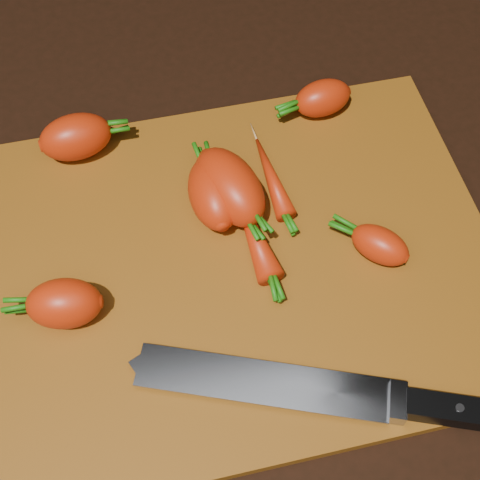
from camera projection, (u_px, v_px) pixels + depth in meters
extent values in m
cube|color=black|center=(242.00, 267.00, 0.67)|extent=(2.00, 2.00, 0.01)
cube|color=#884A0D|center=(242.00, 261.00, 0.66)|extent=(0.50, 0.40, 0.01)
ellipsoid|color=red|center=(76.00, 137.00, 0.71)|extent=(0.08, 0.06, 0.05)
ellipsoid|color=red|center=(64.00, 304.00, 0.61)|extent=(0.08, 0.06, 0.05)
ellipsoid|color=red|center=(229.00, 187.00, 0.67)|extent=(0.09, 0.11, 0.06)
ellipsoid|color=red|center=(214.00, 193.00, 0.67)|extent=(0.05, 0.09, 0.05)
ellipsoid|color=red|center=(323.00, 98.00, 0.74)|extent=(0.07, 0.05, 0.04)
ellipsoid|color=red|center=(380.00, 245.00, 0.65)|extent=(0.07, 0.07, 0.03)
ellipsoid|color=red|center=(271.00, 176.00, 0.70)|extent=(0.03, 0.10, 0.02)
ellipsoid|color=red|center=(253.00, 234.00, 0.66)|extent=(0.04, 0.11, 0.03)
cube|color=gray|center=(138.00, 364.00, 0.59)|extent=(0.22, 0.12, 0.00)
cube|color=gray|center=(269.00, 383.00, 0.58)|extent=(0.03, 0.04, 0.02)
cube|color=black|center=(349.00, 395.00, 0.58)|extent=(0.13, 0.07, 0.02)
cylinder|color=#B2B2B7|center=(328.00, 388.00, 0.57)|extent=(0.01, 0.01, 0.00)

